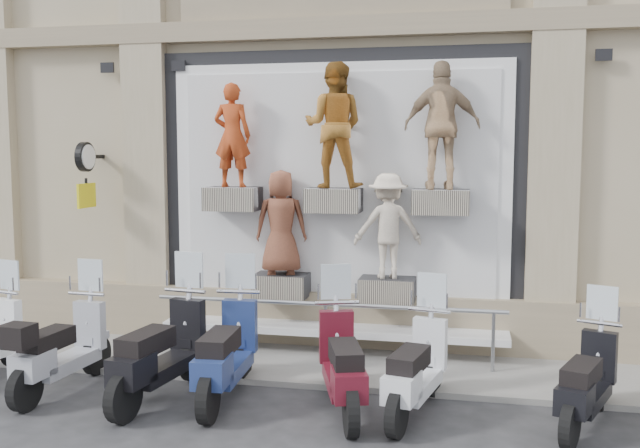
{
  "coord_description": "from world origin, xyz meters",
  "views": [
    {
      "loc": [
        1.96,
        -7.63,
        3.07
      ],
      "look_at": [
        -0.06,
        1.9,
        2.04
      ],
      "focal_mm": 40.0,
      "sensor_mm": 36.0,
      "label": 1
    }
  ],
  "objects_px": {
    "clock_sign_bracket": "(86,166)",
    "scooter_g": "(416,349)",
    "guard_rail": "(326,334)",
    "scooter_f": "(342,343)",
    "scooter_c": "(62,330)",
    "scooter_h": "(588,362)",
    "scooter_e": "(226,331)",
    "scooter_d": "(160,330)"
  },
  "relations": [
    {
      "from": "clock_sign_bracket",
      "to": "scooter_g",
      "type": "distance_m",
      "value": 6.03
    },
    {
      "from": "guard_rail",
      "to": "scooter_f",
      "type": "bearing_deg",
      "value": -72.1
    },
    {
      "from": "scooter_c",
      "to": "scooter_h",
      "type": "relative_size",
      "value": 1.07
    },
    {
      "from": "scooter_h",
      "to": "scooter_f",
      "type": "bearing_deg",
      "value": -156.61
    },
    {
      "from": "scooter_g",
      "to": "scooter_h",
      "type": "bearing_deg",
      "value": 12.82
    },
    {
      "from": "scooter_f",
      "to": "scooter_c",
      "type": "bearing_deg",
      "value": 163.21
    },
    {
      "from": "scooter_c",
      "to": "scooter_e",
      "type": "bearing_deg",
      "value": 8.1
    },
    {
      "from": "scooter_c",
      "to": "scooter_e",
      "type": "height_order",
      "value": "scooter_e"
    },
    {
      "from": "scooter_c",
      "to": "scooter_h",
      "type": "height_order",
      "value": "scooter_c"
    },
    {
      "from": "scooter_d",
      "to": "scooter_e",
      "type": "bearing_deg",
      "value": 19.92
    },
    {
      "from": "scooter_c",
      "to": "scooter_g",
      "type": "relative_size",
      "value": 1.02
    },
    {
      "from": "clock_sign_bracket",
      "to": "scooter_c",
      "type": "distance_m",
      "value": 3.07
    },
    {
      "from": "scooter_c",
      "to": "scooter_g",
      "type": "height_order",
      "value": "scooter_c"
    },
    {
      "from": "scooter_g",
      "to": "scooter_e",
      "type": "bearing_deg",
      "value": -168.91
    },
    {
      "from": "guard_rail",
      "to": "scooter_c",
      "type": "bearing_deg",
      "value": -150.87
    },
    {
      "from": "guard_rail",
      "to": "scooter_h",
      "type": "xyz_separation_m",
      "value": [
        3.26,
        -1.59,
        0.28
      ]
    },
    {
      "from": "scooter_g",
      "to": "scooter_h",
      "type": "xyz_separation_m",
      "value": [
        1.87,
        0.02,
        -0.04
      ]
    },
    {
      "from": "guard_rail",
      "to": "clock_sign_bracket",
      "type": "distance_m",
      "value": 4.57
    },
    {
      "from": "guard_rail",
      "to": "clock_sign_bracket",
      "type": "relative_size",
      "value": 4.96
    },
    {
      "from": "scooter_h",
      "to": "scooter_d",
      "type": "bearing_deg",
      "value": -156.64
    },
    {
      "from": "guard_rail",
      "to": "scooter_c",
      "type": "relative_size",
      "value": 2.56
    },
    {
      "from": "clock_sign_bracket",
      "to": "scooter_d",
      "type": "bearing_deg",
      "value": -45.06
    },
    {
      "from": "clock_sign_bracket",
      "to": "scooter_f",
      "type": "bearing_deg",
      "value": -25.7
    },
    {
      "from": "scooter_d",
      "to": "scooter_h",
      "type": "bearing_deg",
      "value": 9.68
    },
    {
      "from": "clock_sign_bracket",
      "to": "scooter_c",
      "type": "bearing_deg",
      "value": -68.78
    },
    {
      "from": "scooter_f",
      "to": "scooter_d",
      "type": "bearing_deg",
      "value": 164.32
    },
    {
      "from": "scooter_d",
      "to": "scooter_h",
      "type": "height_order",
      "value": "scooter_d"
    },
    {
      "from": "guard_rail",
      "to": "scooter_g",
      "type": "xyz_separation_m",
      "value": [
        1.39,
        -1.61,
        0.32
      ]
    },
    {
      "from": "clock_sign_bracket",
      "to": "scooter_g",
      "type": "relative_size",
      "value": 0.53
    },
    {
      "from": "clock_sign_bracket",
      "to": "scooter_h",
      "type": "xyz_separation_m",
      "value": [
        7.16,
        -2.05,
        -2.05
      ]
    },
    {
      "from": "scooter_e",
      "to": "scooter_h",
      "type": "height_order",
      "value": "scooter_e"
    },
    {
      "from": "clock_sign_bracket",
      "to": "scooter_e",
      "type": "relative_size",
      "value": 0.48
    },
    {
      "from": "scooter_c",
      "to": "scooter_f",
      "type": "distance_m",
      "value": 3.6
    },
    {
      "from": "guard_rail",
      "to": "scooter_e",
      "type": "distance_m",
      "value": 1.86
    },
    {
      "from": "scooter_e",
      "to": "scooter_f",
      "type": "height_order",
      "value": "scooter_e"
    },
    {
      "from": "scooter_f",
      "to": "scooter_g",
      "type": "height_order",
      "value": "scooter_f"
    },
    {
      "from": "scooter_g",
      "to": "scooter_c",
      "type": "bearing_deg",
      "value": -166.66
    },
    {
      "from": "clock_sign_bracket",
      "to": "scooter_h",
      "type": "distance_m",
      "value": 7.72
    },
    {
      "from": "scooter_d",
      "to": "scooter_g",
      "type": "height_order",
      "value": "scooter_d"
    },
    {
      "from": "guard_rail",
      "to": "scooter_f",
      "type": "distance_m",
      "value": 1.79
    },
    {
      "from": "guard_rail",
      "to": "scooter_c",
      "type": "distance_m",
      "value": 3.52
    },
    {
      "from": "scooter_f",
      "to": "scooter_h",
      "type": "xyz_separation_m",
      "value": [
        2.72,
        0.08,
        -0.07
      ]
    }
  ]
}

